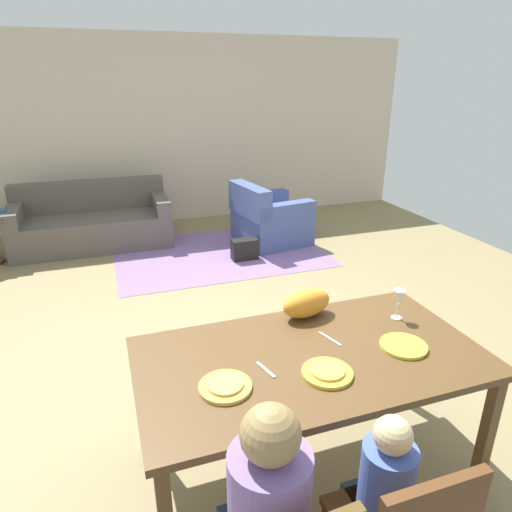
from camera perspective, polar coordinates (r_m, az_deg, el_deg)
The scene contains 17 objects.
ground_plane at distance 4.46m, azimuth -2.34°, elevation -6.76°, with size 7.51×6.35×0.02m, color olive.
back_wall at distance 7.12m, azimuth -10.34°, elevation 15.17°, with size 7.51×0.10×2.70m, color beige.
dining_table at distance 2.47m, azimuth 6.89°, elevation -13.57°, with size 1.80×0.97×0.76m.
plate_near_man at distance 2.19m, azimuth -3.90°, elevation -16.13°, with size 0.25×0.25×0.02m, color yellow.
pizza_near_man at distance 2.18m, azimuth -3.91°, elevation -15.82°, with size 0.17×0.17×0.01m, color #DFA24D.
plate_near_child at distance 2.29m, azimuth 8.97°, elevation -14.37°, with size 0.25×0.25×0.02m, color yellow.
pizza_near_child at distance 2.28m, azimuth 8.99°, elevation -14.06°, with size 0.17×0.17×0.01m, color gold.
plate_near_woman at distance 2.58m, azimuth 18.11°, elevation -10.73°, with size 0.25×0.25×0.02m, color yellow.
wine_glass at distance 2.80m, azimuth 17.58°, elevation -5.13°, with size 0.07×0.07×0.19m.
fork at distance 2.30m, azimuth 1.23°, elevation -14.14°, with size 0.02×0.15×0.01m, color silver.
knife at distance 2.56m, azimuth 9.31°, elevation -10.27°, with size 0.01×0.17×0.01m, color silver.
person_child at distance 2.21m, azimuth 15.09°, elevation -28.40°, with size 0.22×0.29×0.92m.
cat at distance 2.74m, azimuth 6.40°, elevation -5.94°, with size 0.32×0.16×0.17m, color orange.
area_rug at distance 5.83m, azimuth -4.61°, elevation 0.38°, with size 2.60×1.80×0.01m, color #81639C.
couch at distance 6.39m, azimuth -19.93°, elevation 3.89°, with size 1.98×0.86×0.82m.
armchair at distance 6.11m, azimuth 1.58°, elevation 4.57°, with size 0.99×0.98×0.82m.
handbag at distance 5.57m, azimuth -1.46°, elevation 0.83°, with size 0.32×0.16×0.26m, color black.
Camera 1 is at (-1.11, -3.19, 2.10)m, focal length 31.69 mm.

